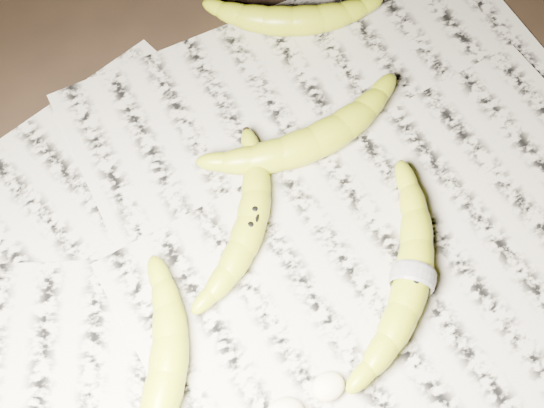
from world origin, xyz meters
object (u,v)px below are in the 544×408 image
banana_left_b (166,375)px  banana_taped (413,277)px  banana_center (251,221)px  banana_upper_b (293,19)px  banana_upper_a (313,141)px

banana_left_b → banana_taped: 0.26m
banana_center → banana_upper_b: banana_upper_b is taller
banana_taped → banana_upper_b: 0.34m
banana_taped → banana_upper_a: size_ratio=1.07×
banana_center → banana_upper_b: (0.17, 0.21, 0.00)m
banana_upper_a → banana_left_b: bearing=-146.6°
banana_left_b → banana_upper_a: banana_upper_a is taller
banana_center → banana_taped: size_ratio=0.83×
banana_left_b → banana_upper_a: (0.25, 0.15, 0.00)m
banana_left_b → banana_taped: (0.25, -0.03, -0.00)m
banana_upper_a → banana_upper_b: banana_upper_a is taller
banana_center → banana_upper_a: (0.10, 0.05, 0.00)m
banana_center → banana_upper_a: bearing=-21.8°
banana_center → banana_upper_b: bearing=3.3°
banana_left_b → banana_taped: same height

